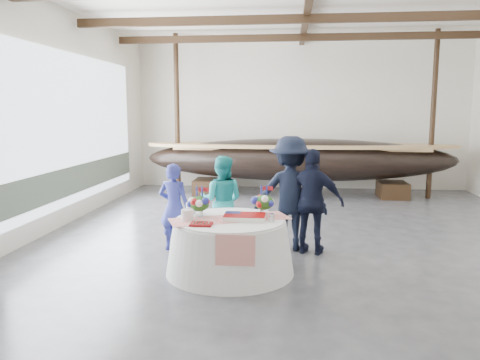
# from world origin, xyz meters

# --- Properties ---
(floor) EXTENTS (10.00, 12.00, 0.01)m
(floor) POSITION_xyz_m (0.00, 0.00, 0.00)
(floor) COLOR #3D3D42
(floor) RESTS_ON ground
(wall_back) EXTENTS (10.00, 0.02, 4.50)m
(wall_back) POSITION_xyz_m (0.00, 6.00, 2.25)
(wall_back) COLOR silver
(wall_back) RESTS_ON ground
(wall_front) EXTENTS (10.00, 0.02, 4.50)m
(wall_front) POSITION_xyz_m (0.00, -6.00, 2.25)
(wall_front) COLOR silver
(wall_front) RESTS_ON ground
(wall_left) EXTENTS (0.02, 12.00, 4.50)m
(wall_left) POSITION_xyz_m (-5.00, 0.00, 2.25)
(wall_left) COLOR silver
(wall_left) RESTS_ON ground
(pavilion_structure) EXTENTS (9.80, 11.76, 4.50)m
(pavilion_structure) POSITION_xyz_m (0.00, 0.79, 4.00)
(pavilion_structure) COLOR black
(pavilion_structure) RESTS_ON ground
(open_bay) EXTENTS (0.03, 7.00, 3.20)m
(open_bay) POSITION_xyz_m (-4.95, 1.00, 1.83)
(open_bay) COLOR silver
(open_bay) RESTS_ON ground
(longboat_display) EXTENTS (8.62, 1.72, 1.62)m
(longboat_display) POSITION_xyz_m (-0.05, 4.56, 1.03)
(longboat_display) COLOR black
(longboat_display) RESTS_ON ground
(banquet_table) EXTENTS (1.90, 1.90, 0.81)m
(banquet_table) POSITION_xyz_m (-1.16, -1.91, 0.41)
(banquet_table) COLOR white
(banquet_table) RESTS_ON ground
(tabletop_items) EXTENTS (1.83, 1.19, 0.40)m
(tabletop_items) POSITION_xyz_m (-1.18, -1.78, 0.96)
(tabletop_items) COLOR red
(tabletop_items) RESTS_ON banquet_table
(guest_woman_blue) EXTENTS (0.60, 0.45, 1.51)m
(guest_woman_blue) POSITION_xyz_m (-2.25, -0.89, 0.75)
(guest_woman_blue) COLOR navy
(guest_woman_blue) RESTS_ON ground
(guest_woman_teal) EXTENTS (0.81, 0.64, 1.60)m
(guest_woman_teal) POSITION_xyz_m (-1.49, -0.49, 0.80)
(guest_woman_teal) COLOR teal
(guest_woman_teal) RESTS_ON ground
(guest_man_left) EXTENTS (1.29, 0.78, 1.96)m
(guest_man_left) POSITION_xyz_m (-0.28, -0.63, 0.98)
(guest_man_left) COLOR black
(guest_man_left) RESTS_ON ground
(guest_man_right) EXTENTS (1.12, 0.70, 1.77)m
(guest_man_right) POSITION_xyz_m (0.09, -0.83, 0.88)
(guest_man_right) COLOR black
(guest_man_right) RESTS_ON ground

